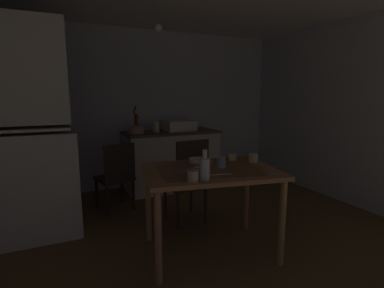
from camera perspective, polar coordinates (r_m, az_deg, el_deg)
The scene contains 23 objects.
ground_plane at distance 3.23m, azimuth 0.68°, elevation -16.63°, with size 5.36×5.36×0.00m, color brown.
wall_back at distance 4.66m, azimuth -9.31°, elevation 6.59°, with size 4.46×0.10×2.38m, color silver.
wall_right at distance 4.36m, azimuth 28.34°, elevation 5.36°, with size 0.10×3.74×2.38m, color silver.
hutch_cabinet at distance 3.24m, azimuth -31.15°, elevation 0.53°, with size 1.08×0.46×2.13m.
counter_cabinet at distance 4.50m, azimuth -3.99°, elevation -3.04°, with size 1.40×0.64×0.88m.
sink_basin at distance 4.47m, azimuth -2.41°, elevation 3.58°, with size 0.44×0.34×0.15m.
hand_pump at distance 4.30m, azimuth -10.77°, elevation 4.40°, with size 0.05×0.27×0.39m.
mixing_bowl_counter at distance 4.21m, azimuth -10.69°, elevation 2.67°, with size 0.20×0.20×0.10m, color tan.
stoneware_crock at distance 4.33m, azimuth -6.97°, elevation 3.28°, with size 0.10×0.10×0.15m, color beige.
dining_table at distance 2.63m, azimuth 3.56°, elevation -6.95°, with size 1.29×1.02×0.78m.
chair_far_side at distance 3.26m, azimuth -0.79°, elevation -7.10°, with size 0.42×0.42×0.95m.
chair_by_counter at distance 3.73m, azimuth -14.45°, elevation -5.95°, with size 0.48×0.48×0.85m.
serving_bowl_wide at distance 2.84m, azimuth 1.15°, elevation -3.19°, with size 0.17×0.17×0.04m, color white.
mug_tall at distance 2.22m, azimuth 0.20°, elevation -6.24°, with size 0.08×0.08×0.09m, color tan.
teacup_mint at distance 2.67m, azimuth 5.74°, elevation -3.55°, with size 0.07×0.07×0.09m, color #9EB2C6.
mug_dark at distance 2.91m, azimuth 11.81°, elevation -2.68°, with size 0.09×0.09×0.08m, color beige.
teacup_cream at distance 2.96m, azimuth 7.83°, elevation -2.52°, with size 0.08×0.08×0.06m, color beige.
glass_bottle at distance 2.26m, azimuth 2.49°, elevation -4.68°, with size 0.08×0.08×0.24m.
table_knife at distance 2.43m, azimuth 5.44°, elevation -5.87°, with size 0.18×0.02×0.01m, color silver.
teaspoon_near_bowl at distance 2.67m, azimuth 1.69°, elevation -4.41°, with size 0.14×0.02×0.01m, color beige.
teaspoon_by_cup at distance 2.53m, azimuth -0.85°, elevation -5.24°, with size 0.12×0.02×0.01m, color beige.
serving_spoon at distance 2.54m, azimuth 14.80°, elevation -5.50°, with size 0.16×0.02×0.01m, color beige.
pendant_bulb at distance 3.23m, azimuth -6.50°, elevation 21.43°, with size 0.08×0.08×0.08m, color #F9EFCC.
Camera 1 is at (-1.25, -2.61, 1.43)m, focal length 27.50 mm.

